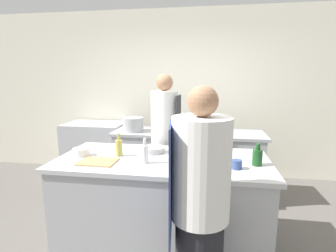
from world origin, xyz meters
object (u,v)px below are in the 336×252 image
chef_at_stove (165,144)px  bowl_wooden_salad (223,158)px  bottle_wine (119,147)px  chef_at_prep_near (200,209)px  bottle_cooking_oil (145,153)px  cup (237,164)px  bottle_vinegar (257,157)px  bottle_olive_oil (177,149)px  bowl_ceramic_blue (81,152)px  bowl_prep_small (153,150)px  oven_range (96,150)px  stockpot (133,124)px  bowl_mixing_large (203,164)px

chef_at_stove → bowl_wooden_salad: bearing=46.3°
bottle_wine → bowl_wooden_salad: 1.01m
chef_at_prep_near → bottle_cooking_oil: size_ratio=7.23×
bottle_wine → cup: size_ratio=2.57×
bottle_vinegar → bottle_cooking_oil: bearing=-174.4°
bottle_olive_oil → bowl_wooden_salad: 0.43m
bowl_ceramic_blue → bowl_prep_small: bearing=19.3°
bottle_vinegar → bowl_ceramic_blue: bearing=179.4°
bottle_cooking_oil → oven_range: bearing=125.2°
chef_at_prep_near → bowl_prep_small: size_ratio=6.84×
cup → stockpot: stockpot is taller
bottle_cooking_oil → bowl_mixing_large: (0.52, -0.05, -0.05)m
chef_at_prep_near → bottle_wine: 1.12m
bottle_olive_oil → chef_at_prep_near: bearing=-71.2°
oven_range → chef_at_stove: 1.75m
bowl_ceramic_blue → bowl_wooden_salad: bearing=2.3°
oven_range → bowl_wooden_salad: (2.04, -1.73, 0.50)m
chef_at_stove → bottle_cooking_oil: 0.90m
chef_at_stove → cup: (0.77, -0.91, 0.09)m
bowl_prep_small → stockpot: 1.10m
chef_at_stove → bowl_wooden_salad: (0.67, -0.72, 0.08)m
bottle_wine → bottle_vinegar: bearing=-3.5°
bottle_olive_oil → bowl_wooden_salad: (0.43, 0.03, -0.08)m
chef_at_prep_near → chef_at_stove: (-0.48, 1.45, 0.06)m
bottle_cooking_oil → cup: (0.81, -0.02, -0.05)m
cup → bottle_vinegar: bearing=32.5°
bottle_wine → stockpot: 1.17m
bowl_wooden_salad → chef_at_prep_near: bearing=-104.4°
oven_range → chef_at_stove: chef_at_stove is taller
bottle_wine → bottle_cooking_oil: size_ratio=0.99×
cup → bowl_prep_small: bearing=155.4°
chef_at_stove → bottle_wine: (-0.34, -0.72, 0.14)m
oven_range → cup: (2.14, -1.92, 0.51)m
chef_at_prep_near → bowl_prep_small: chef_at_prep_near is taller
bowl_ceramic_blue → bowl_wooden_salad: 1.38m
bottle_cooking_oil → stockpot: bearing=110.7°
bottle_vinegar → bowl_mixing_large: size_ratio=1.20×
bottle_olive_oil → bottle_wine: bottle_olive_oil is taller
oven_range → chef_at_prep_near: (1.85, -2.46, 0.36)m
bottle_cooking_oil → stockpot: bottle_cooking_oil is taller
bottle_olive_oil → cup: size_ratio=3.12×
oven_range → stockpot: (0.84, -0.57, 0.57)m
bottle_vinegar → chef_at_stove: bearing=140.4°
bowl_prep_small → stockpot: (-0.50, 0.98, 0.07)m
cup → chef_at_stove: bearing=130.3°
cup → stockpot: bearing=134.1°
oven_range → chef_at_prep_near: size_ratio=0.60×
bottle_wine → bottle_cooking_oil: 0.35m
bottle_olive_oil → bottle_vinegar: bearing=-3.4°
bottle_wine → bowl_wooden_salad: bearing=-0.3°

